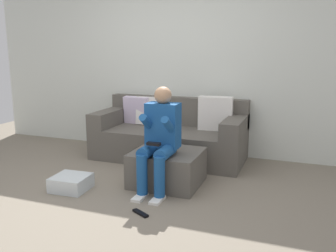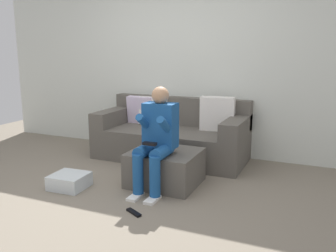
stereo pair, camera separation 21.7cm
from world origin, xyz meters
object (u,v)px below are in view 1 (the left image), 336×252
Objects in this scene: couch_sectional at (170,136)px; ottoman at (167,168)px; remote_near_ottoman at (140,213)px; person_seated at (160,136)px; storage_bin at (71,183)px.

couch_sectional is 2.77× the size of ottoman.
person_seated is at bearing 124.16° from remote_near_ottoman.
couch_sectional is 1.85× the size of person_seated.
ottoman is at bearing -71.57° from couch_sectional.
remote_near_ottoman is (0.04, -0.80, -0.18)m from ottoman.
ottoman is 1.98× the size of storage_bin.
storage_bin is (-0.90, -0.52, -0.11)m from ottoman.
storage_bin is at bearing -167.72° from remote_near_ottoman.
remote_near_ottoman is at bearing -86.91° from ottoman.
couch_sectional reaches higher than storage_bin.
person_seated is 2.96× the size of storage_bin.
ottoman is 1.05m from storage_bin.
couch_sectional is at bearing 104.92° from person_seated.
storage_bin is (-0.58, -1.48, -0.23)m from couch_sectional.
ottoman is (0.32, -0.96, -0.12)m from couch_sectional.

